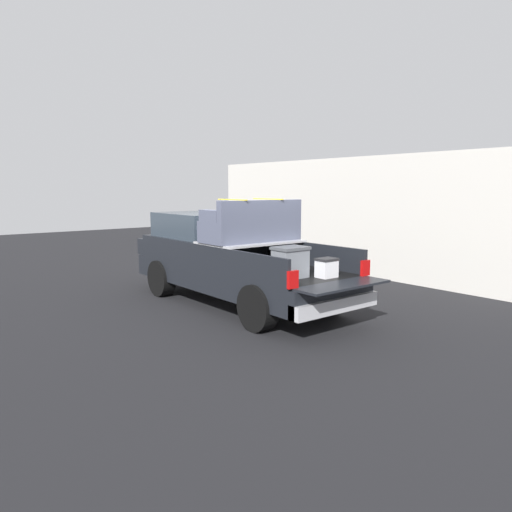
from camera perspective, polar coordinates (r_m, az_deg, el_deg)
name	(u,v)px	position (r m, az deg, el deg)	size (l,w,h in m)	color
ground_plane	(238,304)	(10.24, -2.11, -5.74)	(40.00, 40.00, 0.00)	black
pickup_truck	(228,257)	(10.35, -3.37, -0.13)	(6.05, 2.06, 2.23)	black
building_facade	(354,216)	(14.09, 11.56, 4.69)	(11.93, 0.36, 3.31)	silver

